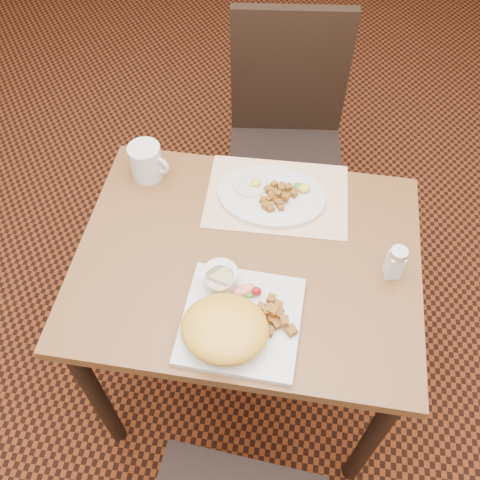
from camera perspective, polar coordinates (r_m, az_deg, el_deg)
name	(u,v)px	position (r m, az deg, el deg)	size (l,w,h in m)	color
ground	(245,370)	(2.06, 0.57, -13.72)	(8.00, 8.00, 0.00)	black
table	(247,279)	(1.49, 0.77, -4.13)	(0.90, 0.70, 0.75)	brown
chair_far	(286,133)	(2.04, 4.98, 11.33)	(0.47, 0.48, 0.97)	black
placemat	(277,196)	(1.53, 3.97, 4.72)	(0.40, 0.28, 0.00)	white
plate_square	(241,321)	(1.29, 0.13, -8.59)	(0.28, 0.28, 0.02)	silver
plate_oval	(271,196)	(1.52, 3.38, 4.70)	(0.30, 0.23, 0.02)	silver
hollandaise_mound	(224,329)	(1.24, -1.71, -9.44)	(0.20, 0.18, 0.08)	yellow
ramekin	(220,278)	(1.32, -2.11, -4.06)	(0.09, 0.09, 0.05)	silver
garnish_sq	(248,291)	(1.31, 0.83, -5.44)	(0.08, 0.06, 0.03)	#387223
fried_egg	(251,184)	(1.53, 1.17, 6.00)	(0.10, 0.10, 0.02)	white
garnish_ov	(303,188)	(1.53, 6.70, 5.55)	(0.06, 0.05, 0.02)	#387223
salt_shaker	(395,262)	(1.38, 16.23, -2.29)	(0.05, 0.05, 0.10)	white
coffee_mug	(147,161)	(1.57, -9.93, 8.25)	(0.12, 0.09, 0.11)	silver
home_fries_sq	(274,315)	(1.28, 3.64, -7.98)	(0.11, 0.11, 0.04)	#9E5F19
home_fries_ov	(277,196)	(1.50, 3.93, 4.73)	(0.10, 0.11, 0.03)	#9E5F19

